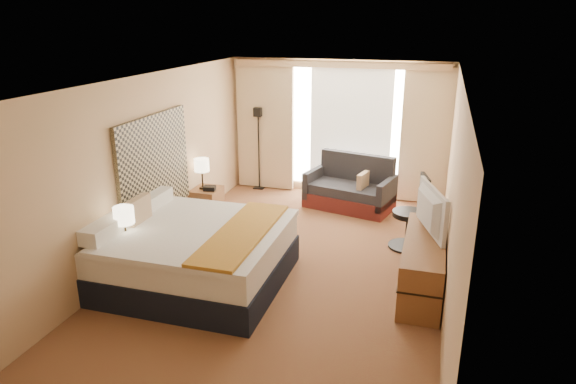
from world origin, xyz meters
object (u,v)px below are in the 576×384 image
(nightstand_left, at_px, (124,267))
(media_dresser, at_px, (423,264))
(bed, at_px, (194,253))
(lamp_right, at_px, (202,166))
(lamp_left, at_px, (124,216))
(floor_lamp, at_px, (258,132))
(nightstand_right, at_px, (207,204))
(desk_chair, at_px, (413,216))
(loveseat, at_px, (351,191))
(television, at_px, (424,210))

(nightstand_left, relative_size, media_dresser, 0.31)
(bed, bearing_deg, lamp_right, 112.46)
(lamp_left, bearing_deg, lamp_right, 91.99)
(floor_lamp, xyz_separation_m, lamp_right, (-0.35, -1.88, -0.21))
(nightstand_right, xyz_separation_m, desk_chair, (3.48, -0.20, 0.23))
(media_dresser, xyz_separation_m, floor_lamp, (-3.40, 3.30, 0.82))
(bed, relative_size, loveseat, 1.34)
(lamp_right, relative_size, television, 0.51)
(floor_lamp, relative_size, desk_chair, 1.45)
(desk_chair, xyz_separation_m, lamp_left, (-3.45, -2.24, 0.46))
(nightstand_left, relative_size, nightstand_right, 1.00)
(desk_chair, relative_size, lamp_right, 2.15)
(nightstand_right, relative_size, lamp_right, 1.03)
(loveseat, relative_size, television, 1.62)
(nightstand_left, bearing_deg, television, 19.26)
(floor_lamp, distance_m, lamp_right, 1.92)
(bed, relative_size, television, 2.17)
(lamp_left, xyz_separation_m, lamp_right, (-0.08, 2.41, -0.01))
(bed, relative_size, floor_lamp, 1.36)
(media_dresser, relative_size, lamp_left, 3.32)
(loveseat, height_order, lamp_right, lamp_right)
(nightstand_left, xyz_separation_m, lamp_right, (-0.05, 2.47, 0.69))
(lamp_left, bearing_deg, nightstand_left, -120.20)
(nightstand_left, bearing_deg, floor_lamp, 86.05)
(nightstand_left, height_order, floor_lamp, floor_lamp)
(desk_chair, distance_m, television, 1.15)
(bed, xyz_separation_m, loveseat, (1.48, 3.38, -0.09))
(bed, bearing_deg, floor_lamp, 97.32)
(lamp_right, height_order, television, television)
(bed, bearing_deg, desk_chair, 35.40)
(media_dresser, relative_size, floor_lamp, 1.08)
(bed, height_order, desk_chair, desk_chair)
(nightstand_right, bearing_deg, television, -18.55)
(nightstand_left, bearing_deg, loveseat, 58.83)
(nightstand_right, xyz_separation_m, media_dresser, (3.70, -1.45, 0.07))
(lamp_right, bearing_deg, bed, -67.54)
(television, bearing_deg, floor_lamp, 28.48)
(lamp_left, bearing_deg, desk_chair, 33.01)
(loveseat, distance_m, television, 2.93)
(media_dresser, distance_m, lamp_left, 3.85)
(nightstand_right, height_order, desk_chair, desk_chair)
(bed, relative_size, desk_chair, 1.98)
(nightstand_left, xyz_separation_m, desk_chair, (3.48, 2.30, 0.23))
(lamp_left, relative_size, lamp_right, 1.02)
(lamp_left, distance_m, lamp_right, 2.41)
(bed, distance_m, lamp_right, 2.31)
(media_dresser, bearing_deg, desk_chair, 99.81)
(desk_chair, distance_m, lamp_left, 4.14)
(nightstand_right, bearing_deg, lamp_left, -89.17)
(floor_lamp, relative_size, lamp_left, 3.06)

